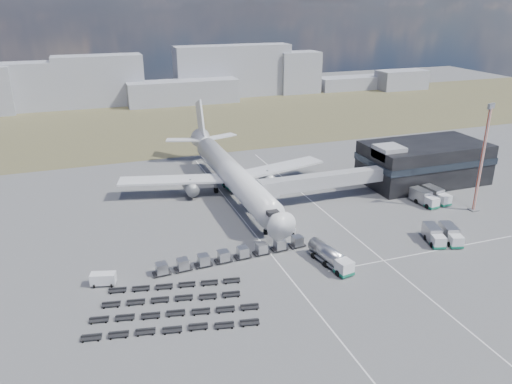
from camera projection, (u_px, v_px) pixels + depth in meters
name	position (u px, v px, depth m)	size (l,w,h in m)	color
ground	(283.00, 255.00, 90.30)	(420.00, 420.00, 0.00)	#565659
grass_strip	(170.00, 122.00, 186.80)	(420.00, 90.00, 0.01)	brown
lane_markings	(324.00, 240.00, 95.99)	(47.12, 110.00, 0.01)	silver
terminal	(423.00, 162.00, 124.39)	(30.40, 16.40, 11.00)	black
jet_bridge	(314.00, 182.00, 111.36)	(30.30, 3.80, 7.05)	#939399
airliner	(230.00, 172.00, 116.78)	(51.59, 64.53, 17.62)	silver
skyline	(121.00, 83.00, 214.39)	(294.11, 24.61, 23.26)	#90919D
fuel_tanker	(330.00, 257.00, 86.25)	(4.22, 10.46, 3.29)	silver
pushback_tug	(287.00, 231.00, 97.94)	(3.11, 1.75, 1.42)	silver
utility_van	(103.00, 279.00, 80.40)	(3.97, 1.80, 2.15)	silver
catering_truck	(233.00, 184.00, 120.36)	(3.80, 7.12, 3.11)	silver
service_trucks_near	(442.00, 235.00, 94.58)	(7.35, 8.11, 2.74)	silver
service_trucks_far	(430.00, 196.00, 112.56)	(6.81, 7.88, 2.93)	silver
uld_row	(233.00, 254.00, 88.07)	(28.62, 3.67, 1.93)	black
baggage_dollies	(172.00, 307.00, 74.57)	(26.02, 17.05, 0.66)	black
floodlight_mast	(482.00, 159.00, 104.92)	(2.23, 1.82, 23.54)	#C33B1F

